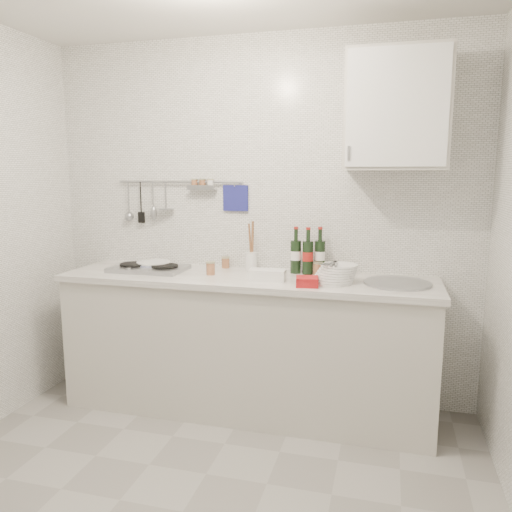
{
  "coord_description": "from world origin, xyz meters",
  "views": [
    {
      "loc": [
        0.89,
        -1.96,
        1.59
      ],
      "look_at": [
        0.12,
        0.9,
        1.09
      ],
      "focal_mm": 35.0,
      "sensor_mm": 36.0,
      "label": 1
    }
  ],
  "objects_px": {
    "wall_cabinet": "(396,111)",
    "plate_stack_hob": "(152,265)",
    "plate_stack_sink": "(336,274)",
    "wine_bottles": "(308,251)",
    "utensil_crock": "(251,259)"
  },
  "relations": [
    {
      "from": "wine_bottles",
      "to": "plate_stack_hob",
      "type": "bearing_deg",
      "value": -174.01
    },
    {
      "from": "wall_cabinet",
      "to": "wine_bottles",
      "type": "bearing_deg",
      "value": 173.34
    },
    {
      "from": "wall_cabinet",
      "to": "wine_bottles",
      "type": "xyz_separation_m",
      "value": [
        -0.53,
        0.06,
        -0.87
      ]
    },
    {
      "from": "plate_stack_sink",
      "to": "utensil_crock",
      "type": "distance_m",
      "value": 0.66
    },
    {
      "from": "utensil_crock",
      "to": "wine_bottles",
      "type": "bearing_deg",
      "value": -3.09
    },
    {
      "from": "plate_stack_sink",
      "to": "wall_cabinet",
      "type": "bearing_deg",
      "value": 28.02
    },
    {
      "from": "utensil_crock",
      "to": "plate_stack_hob",
      "type": "bearing_deg",
      "value": -168.84
    },
    {
      "from": "plate_stack_sink",
      "to": "utensil_crock",
      "type": "xyz_separation_m",
      "value": [
        -0.61,
        0.25,
        0.03
      ]
    },
    {
      "from": "wine_bottles",
      "to": "utensil_crock",
      "type": "relative_size",
      "value": 0.91
    },
    {
      "from": "plate_stack_hob",
      "to": "wine_bottles",
      "type": "xyz_separation_m",
      "value": [
        1.08,
        0.11,
        0.13
      ]
    },
    {
      "from": "plate_stack_hob",
      "to": "utensil_crock",
      "type": "xyz_separation_m",
      "value": [
        0.68,
        0.13,
        0.06
      ]
    },
    {
      "from": "utensil_crock",
      "to": "wall_cabinet",
      "type": "bearing_deg",
      "value": -5.14
    },
    {
      "from": "plate_stack_hob",
      "to": "utensil_crock",
      "type": "distance_m",
      "value": 0.7
    },
    {
      "from": "wall_cabinet",
      "to": "plate_stack_hob",
      "type": "distance_m",
      "value": 1.9
    },
    {
      "from": "plate_stack_sink",
      "to": "wine_bottles",
      "type": "bearing_deg",
      "value": 132.27
    }
  ]
}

